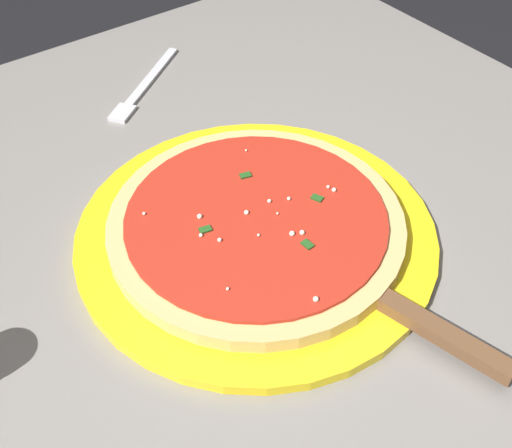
{
  "coord_description": "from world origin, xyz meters",
  "views": [
    {
      "loc": [
        0.27,
        0.42,
        1.25
      ],
      "look_at": [
        -0.01,
        0.04,
        0.79
      ],
      "focal_mm": 45.36,
      "sensor_mm": 36.0,
      "label": 1
    }
  ],
  "objects_px": {
    "pizza": "(256,223)",
    "fork": "(143,87)",
    "serving_plate": "(256,234)",
    "pizza_server": "(402,312)"
  },
  "relations": [
    {
      "from": "serving_plate",
      "to": "pizza_server",
      "type": "xyz_separation_m",
      "value": [
        -0.04,
        0.17,
        0.01
      ]
    },
    {
      "from": "pizza",
      "to": "fork",
      "type": "bearing_deg",
      "value": -98.13
    },
    {
      "from": "pizza_server",
      "to": "fork",
      "type": "height_order",
      "value": "pizza_server"
    },
    {
      "from": "serving_plate",
      "to": "pizza",
      "type": "xyz_separation_m",
      "value": [
        -0.0,
        0.0,
        0.02
      ]
    },
    {
      "from": "serving_plate",
      "to": "pizza_server",
      "type": "distance_m",
      "value": 0.17
    },
    {
      "from": "pizza",
      "to": "pizza_server",
      "type": "relative_size",
      "value": 1.35
    },
    {
      "from": "serving_plate",
      "to": "pizza_server",
      "type": "height_order",
      "value": "pizza_server"
    },
    {
      "from": "serving_plate",
      "to": "fork",
      "type": "distance_m",
      "value": 0.32
    },
    {
      "from": "pizza",
      "to": "fork",
      "type": "height_order",
      "value": "pizza"
    },
    {
      "from": "pizza",
      "to": "pizza_server",
      "type": "distance_m",
      "value": 0.17
    }
  ]
}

